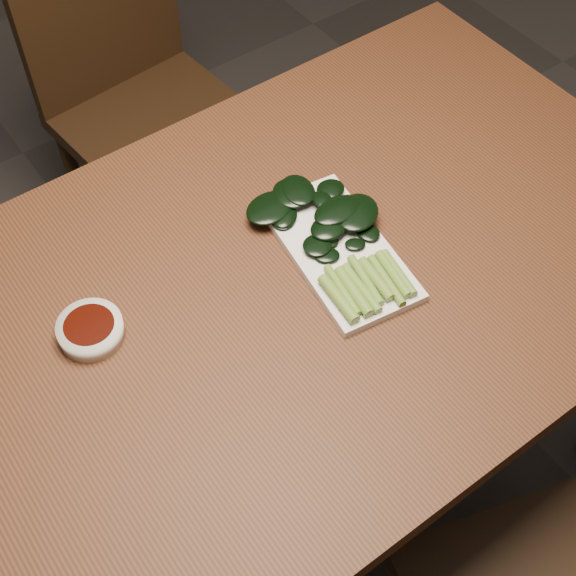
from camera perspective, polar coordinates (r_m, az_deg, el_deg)
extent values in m
plane|color=#282626|center=(1.85, -0.80, -14.10)|extent=(6.00, 6.00, 0.00)
cube|color=#462514|center=(1.21, -1.19, -0.70)|extent=(1.40, 0.80, 0.04)
cylinder|color=#462514|center=(1.95, 8.74, 8.36)|extent=(0.05, 0.05, 0.71)
cube|color=black|center=(1.95, -9.23, 11.31)|extent=(0.43, 0.43, 0.04)
cylinder|color=black|center=(1.95, -9.52, 1.64)|extent=(0.04, 0.04, 0.41)
cylinder|color=black|center=(2.07, -1.88, 6.51)|extent=(0.04, 0.04, 0.41)
cylinder|color=black|center=(2.16, -14.72, 6.91)|extent=(0.04, 0.04, 0.41)
cylinder|color=black|center=(2.27, -7.49, 11.14)|extent=(0.04, 0.04, 0.41)
cube|color=black|center=(1.93, -13.46, 19.17)|extent=(0.40, 0.07, 0.44)
cylinder|color=black|center=(1.68, 18.94, -16.48)|extent=(0.04, 0.04, 0.41)
cylinder|color=silver|center=(1.17, -13.86, -2.93)|extent=(0.09, 0.09, 0.03)
cylinder|color=#360B04|center=(1.16, -13.97, -2.58)|extent=(0.07, 0.07, 0.00)
cube|color=silver|center=(1.24, 3.65, 2.69)|extent=(0.18, 0.30, 0.01)
cylinder|color=olive|center=(1.16, 3.62, -0.77)|extent=(0.03, 0.09, 0.02)
cylinder|color=olive|center=(1.17, 3.87, -0.15)|extent=(0.03, 0.10, 0.01)
cylinder|color=olive|center=(1.17, 4.70, -0.26)|extent=(0.03, 0.09, 0.02)
cylinder|color=olive|center=(1.18, 5.24, -0.01)|extent=(0.02, 0.10, 0.01)
cylinder|color=olive|center=(1.19, 5.53, 0.57)|extent=(0.03, 0.10, 0.01)
cylinder|color=olive|center=(1.19, 6.28, 0.64)|extent=(0.03, 0.08, 0.02)
cylinder|color=olive|center=(1.19, 7.02, 0.55)|extent=(0.03, 0.10, 0.01)
cylinder|color=olive|center=(1.20, 7.50, 0.98)|extent=(0.03, 0.09, 0.02)
cylinder|color=olive|center=(1.20, 7.86, 1.06)|extent=(0.03, 0.09, 0.01)
ellipsoid|color=black|center=(1.25, 3.61, 5.56)|extent=(0.09, 0.05, 0.01)
ellipsoid|color=black|center=(1.27, 2.45, 6.32)|extent=(0.04, 0.04, 0.01)
ellipsoid|color=black|center=(1.27, -1.30, 5.73)|extent=(0.09, 0.07, 0.01)
ellipsoid|color=black|center=(1.26, -0.23, 5.11)|extent=(0.06, 0.06, 0.01)
ellipsoid|color=black|center=(1.22, 2.08, 3.05)|extent=(0.06, 0.06, 0.01)
ellipsoid|color=black|center=(1.29, 0.28, 6.75)|extent=(0.07, 0.08, 0.01)
ellipsoid|color=black|center=(1.24, 2.91, 4.30)|extent=(0.06, 0.05, 0.01)
ellipsoid|color=black|center=(1.30, 3.04, 7.06)|extent=(0.05, 0.04, 0.01)
ellipsoid|color=black|center=(1.25, 3.00, 4.98)|extent=(0.08, 0.07, 0.01)
ellipsoid|color=black|center=(1.26, 4.90, 5.38)|extent=(0.11, 0.10, 0.01)
ellipsoid|color=black|center=(1.29, 0.70, 7.00)|extent=(0.07, 0.08, 0.01)
ellipsoid|color=black|center=(1.24, 2.78, 4.05)|extent=(0.05, 0.05, 0.01)
ellipsoid|color=black|center=(1.26, -0.38, 4.94)|extent=(0.06, 0.06, 0.01)
ellipsoid|color=black|center=(1.25, 5.66, 4.05)|extent=(0.04, 0.05, 0.01)
ellipsoid|color=black|center=(1.23, 2.66, 3.43)|extent=(0.05, 0.05, 0.01)
ellipsoid|color=black|center=(1.21, 2.78, 2.36)|extent=(0.05, 0.05, 0.01)
ellipsoid|color=black|center=(1.23, 4.79, 3.13)|extent=(0.04, 0.04, 0.01)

